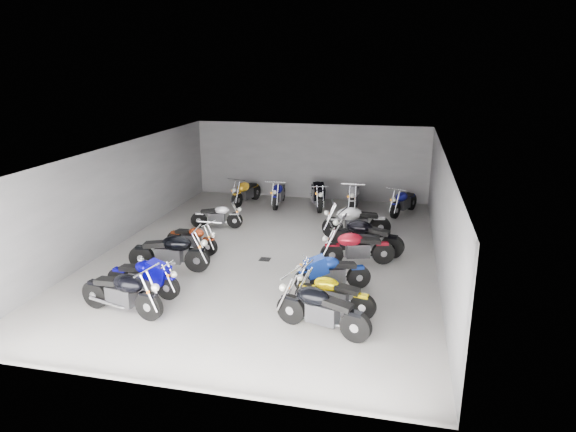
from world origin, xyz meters
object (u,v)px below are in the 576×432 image
motorcycle_left_c (170,252)px  motorcycle_right_e (366,236)px  motorcycle_left_b (144,277)px  motorcycle_back_d (317,194)px  drain_grate (265,259)px  motorcycle_right_f (356,221)px  motorcycle_left_f (217,216)px  motorcycle_left_a (122,292)px  motorcycle_back_f (403,202)px  motorcycle_right_d (357,248)px  motorcycle_back_b (246,192)px  motorcycle_right_c (332,272)px  motorcycle_back_c (279,194)px  motorcycle_left_d (192,238)px  motorcycle_right_a (321,309)px  motorcycle_back_e (354,197)px  motorcycle_right_b (334,294)px

motorcycle_left_c → motorcycle_right_e: (5.28, 2.59, -0.00)m
motorcycle_left_b → motorcycle_back_d: bearing=169.2°
motorcycle_left_c → motorcycle_back_d: 7.98m
drain_grate → motorcycle_right_f: (2.44, 2.66, 0.55)m
motorcycle_left_c → motorcycle_back_d: size_ratio=1.01×
motorcycle_right_e → motorcycle_left_f: bearing=88.0°
motorcycle_left_a → motorcycle_left_b: size_ratio=1.09×
motorcycle_back_f → motorcycle_left_c: bearing=73.1°
motorcycle_right_d → motorcycle_back_b: (-5.12, 5.69, -0.01)m
motorcycle_right_c → motorcycle_back_d: bearing=-10.1°
motorcycle_left_f → motorcycle_right_f: size_ratio=0.81×
motorcycle_left_c → motorcycle_back_c: 7.49m
drain_grate → motorcycle_left_d: bearing=176.8°
drain_grate → motorcycle_right_e: bearing=22.3°
motorcycle_left_c → motorcycle_left_f: (-0.07, 4.00, -0.12)m
motorcycle_right_a → motorcycle_back_d: bearing=27.4°
motorcycle_back_d → motorcycle_right_f: bearing=102.3°
motorcycle_right_d → motorcycle_back_f: 5.72m
drain_grate → motorcycle_left_d: 2.41m
motorcycle_left_c → motorcycle_left_d: (0.02, 1.53, -0.11)m
drain_grate → motorcycle_back_b: size_ratio=0.15×
motorcycle_left_a → motorcycle_left_c: 2.67m
motorcycle_back_b → motorcycle_left_a: bearing=103.7°
motorcycle_left_b → motorcycle_right_e: (5.24, 4.22, 0.06)m
motorcycle_left_f → motorcycle_back_f: 7.19m
motorcycle_left_b → motorcycle_left_d: motorcycle_left_b is taller
motorcycle_left_d → motorcycle_right_d: size_ratio=0.86×
motorcycle_left_a → motorcycle_right_a: 4.67m
motorcycle_right_a → motorcycle_back_e: 9.76m
motorcycle_left_c → motorcycle_left_f: 4.00m
motorcycle_right_b → motorcycle_left_b: bearing=103.1°
motorcycle_right_f → motorcycle_back_b: motorcycle_right_f is taller
motorcycle_left_f → motorcycle_right_d: (5.16, -2.38, 0.08)m
motorcycle_left_a → motorcycle_right_d: 6.62m
motorcycle_left_c → motorcycle_right_f: motorcycle_left_c is taller
motorcycle_left_d → motorcycle_right_f: motorcycle_right_f is taller
motorcycle_back_e → motorcycle_right_d: bearing=95.4°
motorcycle_left_c → motorcycle_right_a: size_ratio=1.06×
drain_grate → motorcycle_back_d: (0.56, 6.01, 0.56)m
motorcycle_left_a → motorcycle_left_f: 6.67m
motorcycle_right_d → motorcycle_back_d: (-2.15, 5.79, 0.04)m
motorcycle_left_d → motorcycle_right_e: (5.26, 1.06, 0.11)m
motorcycle_left_c → motorcycle_right_c: size_ratio=1.21×
motorcycle_right_c → motorcycle_right_e: motorcycle_right_e is taller
motorcycle_back_b → motorcycle_back_c: motorcycle_back_b is taller
drain_grate → motorcycle_right_e: (2.90, 1.19, 0.55)m
motorcycle_right_b → motorcycle_right_d: motorcycle_right_d is taller
motorcycle_back_f → motorcycle_right_e: bearing=101.3°
motorcycle_right_b → motorcycle_back_d: bearing=23.8°
motorcycle_left_f → motorcycle_right_f: (4.89, 0.06, 0.11)m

